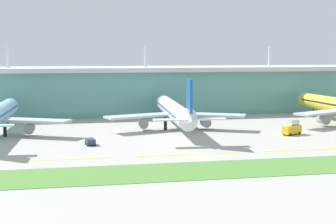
% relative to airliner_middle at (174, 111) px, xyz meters
% --- Properties ---
extents(ground_plane, '(600.00, 600.00, 0.00)m').
position_rel_airliner_middle_xyz_m(ground_plane, '(-2.72, -46.74, -6.46)').
color(ground_plane, '#A8A59E').
extents(terminal_building, '(288.00, 34.00, 29.16)m').
position_rel_airliner_middle_xyz_m(terminal_building, '(-2.72, 50.59, 3.83)').
color(terminal_building, '#5B9E93').
rests_on(terminal_building, ground).
extents(airliner_middle, '(48.66, 71.89, 18.90)m').
position_rel_airliner_middle_xyz_m(airliner_middle, '(0.00, 0.00, 0.00)').
color(airliner_middle, white).
rests_on(airliner_middle, ground).
extents(taxiway_stripe_mid_west, '(28.00, 0.70, 0.04)m').
position_rel_airliner_middle_xyz_m(taxiway_stripe_mid_west, '(-39.72, -44.80, -6.44)').
color(taxiway_stripe_mid_west, yellow).
rests_on(taxiway_stripe_mid_west, ground).
extents(taxiway_stripe_centre, '(28.00, 0.70, 0.04)m').
position_rel_airliner_middle_xyz_m(taxiway_stripe_centre, '(-5.72, -44.80, -6.44)').
color(taxiway_stripe_centre, yellow).
rests_on(taxiway_stripe_centre, ground).
extents(taxiway_stripe_mid_east, '(28.00, 0.70, 0.04)m').
position_rel_airliner_middle_xyz_m(taxiway_stripe_mid_east, '(28.28, -44.80, -6.44)').
color(taxiway_stripe_mid_east, yellow).
rests_on(taxiway_stripe_mid_east, ground).
extents(grass_verge, '(300.00, 18.00, 0.10)m').
position_rel_airliner_middle_xyz_m(grass_verge, '(-2.72, -63.37, -6.41)').
color(grass_verge, '#518438').
rests_on(grass_verge, ground).
extents(fuel_truck, '(7.56, 5.77, 4.95)m').
position_rel_airliner_middle_xyz_m(fuel_truck, '(34.81, -19.58, -4.19)').
color(fuel_truck, gold).
rests_on(fuel_truck, ground).
extents(pushback_tug, '(3.01, 4.68, 1.85)m').
position_rel_airliner_middle_xyz_m(pushback_tug, '(-30.28, -25.59, -5.36)').
color(pushback_tug, '#333842').
rests_on(pushback_tug, ground).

